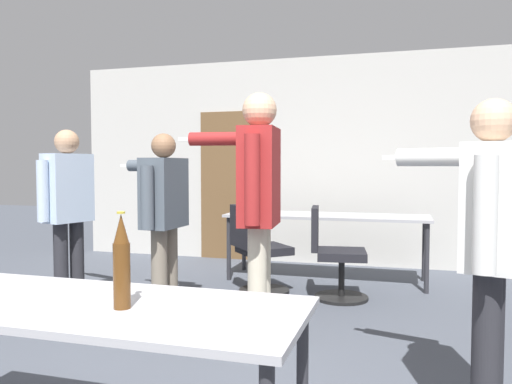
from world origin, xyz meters
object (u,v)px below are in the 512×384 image
person_center_tall (488,230)px  beer_bottle (122,263)px  office_chair_far_left (334,257)px  office_chair_side_rolled (257,253)px  person_near_casual (67,201)px  person_far_watching (163,207)px  person_left_plaid (257,194)px

person_center_tall → beer_bottle: bearing=139.7°
office_chair_far_left → office_chair_side_rolled: size_ratio=1.00×
person_center_tall → beer_bottle: 1.77m
person_center_tall → person_near_casual: person_center_tall is taller
person_near_casual → office_chair_far_left: person_near_casual is taller
person_center_tall → person_far_watching: size_ratio=1.03×
office_chair_side_rolled → person_near_casual: bearing=-99.3°
person_center_tall → office_chair_side_rolled: (-1.82, 2.14, -0.56)m
office_chair_far_left → beer_bottle: 3.23m
office_chair_side_rolled → beer_bottle: bearing=-34.9°
person_far_watching → person_near_casual: bearing=94.3°
person_far_watching → beer_bottle: bearing=-154.6°
person_left_plaid → office_chair_far_left: person_left_plaid is taller
beer_bottle → person_left_plaid: bearing=88.4°
person_left_plaid → person_near_casual: person_left_plaid is taller
person_near_casual → office_chair_far_left: bearing=-51.1°
person_far_watching → person_near_casual: 0.95m
person_left_plaid → person_center_tall: bearing=-122.1°
person_far_watching → office_chair_far_left: bearing=-53.3°
office_chair_far_left → person_far_watching: bearing=-63.4°
person_near_casual → beer_bottle: size_ratio=4.34×
person_far_watching → office_chair_far_left: person_far_watching is taller
person_left_plaid → person_far_watching: 1.14m
office_chair_far_left → office_chair_side_rolled: bearing=-97.9°
person_far_watching → person_near_casual: (-0.95, -0.03, 0.04)m
office_chair_side_rolled → office_chair_far_left: bearing=48.3°
person_far_watching → office_chair_side_rolled: size_ratio=1.75×
office_chair_far_left → beer_bottle: beer_bottle is taller
office_chair_side_rolled → beer_bottle: 3.23m
person_left_plaid → office_chair_far_left: 1.64m
person_center_tall → office_chair_side_rolled: person_center_tall is taller
beer_bottle → office_chair_side_rolled: bearing=96.7°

